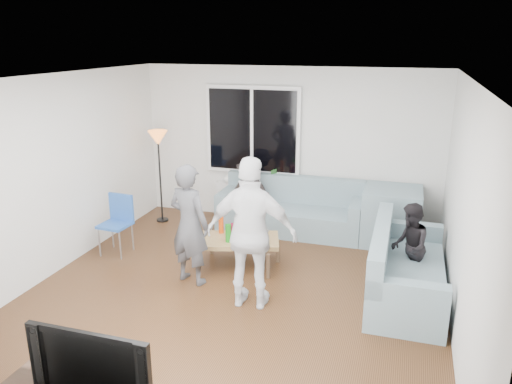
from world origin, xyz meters
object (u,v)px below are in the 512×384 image
(coffee_table, at_px, (238,252))
(spectator_right, at_px, (409,247))
(sofa_back_section, at_px, (290,206))
(side_chair, at_px, (115,226))
(player_right, at_px, (252,234))
(floor_lamp, at_px, (160,177))
(player_left, at_px, (189,224))
(sofa_right_section, at_px, (408,263))
(television, at_px, (97,359))
(spectator_back, at_px, (249,192))

(coffee_table, height_order, spectator_right, spectator_right)
(sofa_back_section, distance_m, side_chair, 2.74)
(sofa_back_section, xyz_separation_m, spectator_right, (1.86, -1.46, 0.13))
(player_right, bearing_deg, floor_lamp, -47.30)
(floor_lamp, distance_m, player_left, 2.38)
(spectator_right, bearing_deg, sofa_right_section, -4.84)
(floor_lamp, height_order, player_left, player_left)
(sofa_back_section, xyz_separation_m, player_left, (-0.81, -2.10, 0.36))
(sofa_right_section, relative_size, television, 1.99)
(spectator_right, bearing_deg, spectator_back, -125.01)
(sofa_right_section, distance_m, spectator_back, 3.08)
(player_left, bearing_deg, sofa_right_section, -156.29)
(sofa_right_section, relative_size, spectator_right, 1.81)
(coffee_table, height_order, floor_lamp, floor_lamp)
(sofa_back_section, height_order, side_chair, side_chair)
(coffee_table, height_order, spectator_back, spectator_back)
(side_chair, relative_size, player_right, 0.48)
(side_chair, height_order, television, television)
(side_chair, height_order, floor_lamp, floor_lamp)
(floor_lamp, bearing_deg, sofa_back_section, 4.70)
(coffee_table, distance_m, player_right, 1.29)
(side_chair, relative_size, player_left, 0.55)
(sofa_right_section, bearing_deg, spectator_back, 56.34)
(spectator_right, bearing_deg, player_left, -81.32)
(sofa_back_section, relative_size, spectator_back, 1.95)
(sofa_right_section, xyz_separation_m, side_chair, (-4.07, 0.06, 0.01))
(sofa_right_section, relative_size, floor_lamp, 1.28)
(player_right, bearing_deg, spectator_right, -153.60)
(sofa_back_section, bearing_deg, player_right, -87.10)
(sofa_back_section, bearing_deg, spectator_right, -38.16)
(sofa_back_section, xyz_separation_m, television, (-0.35, -4.77, 0.30))
(sofa_right_section, height_order, coffee_table, sofa_right_section)
(sofa_right_section, xyz_separation_m, floor_lamp, (-4.07, 1.49, 0.36))
(spectator_back, bearing_deg, television, -86.26)
(player_right, height_order, spectator_right, player_right)
(sofa_back_section, relative_size, player_left, 1.47)
(player_left, bearing_deg, sofa_back_section, -96.37)
(sofa_back_section, xyz_separation_m, coffee_table, (-0.38, -1.48, -0.22))
(sofa_back_section, distance_m, coffee_table, 1.54)
(sofa_right_section, bearing_deg, sofa_back_section, 47.93)
(floor_lamp, relative_size, spectator_right, 1.41)
(player_left, bearing_deg, side_chair, -4.46)
(floor_lamp, bearing_deg, spectator_right, -17.42)
(player_right, relative_size, spectator_right, 1.62)
(coffee_table, height_order, player_left, player_left)
(player_left, xyz_separation_m, spectator_right, (2.66, 0.64, -0.23))
(side_chair, bearing_deg, floor_lamp, 94.41)
(player_left, xyz_separation_m, television, (0.46, -2.67, -0.05))
(floor_lamp, height_order, spectator_back, floor_lamp)
(sofa_right_section, bearing_deg, television, 144.50)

